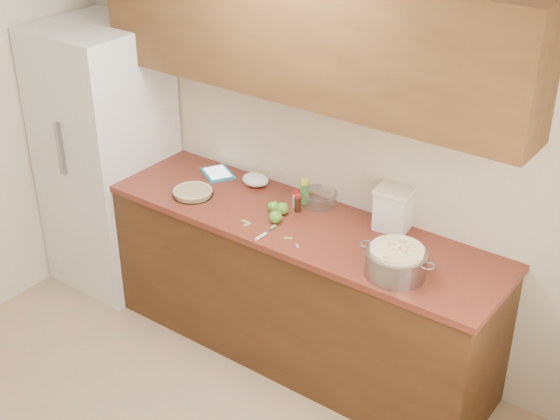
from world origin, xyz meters
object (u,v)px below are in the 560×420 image
Objects in this scene: colander at (396,262)px; flour_canister at (394,207)px; tablet at (218,173)px; pie at (193,192)px.

flour_canister reaches higher than colander.
colander is at bearing 16.94° from tablet.
flour_canister is at bearing 33.46° from tablet.
flour_canister is at bearing 18.16° from pie.
colander is 1.51m from tablet.
colander is 0.48m from flour_canister.
pie is 0.60× the size of colander.
flour_canister is 1.23m from tablet.
colander is at bearing -59.49° from flour_canister.
colander is (1.40, -0.04, 0.05)m from pie.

